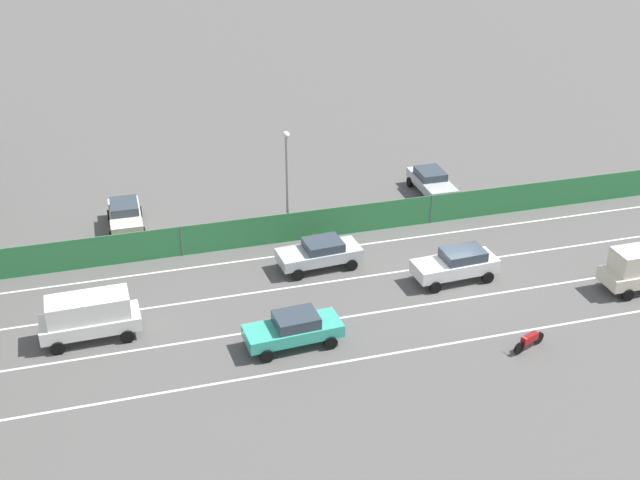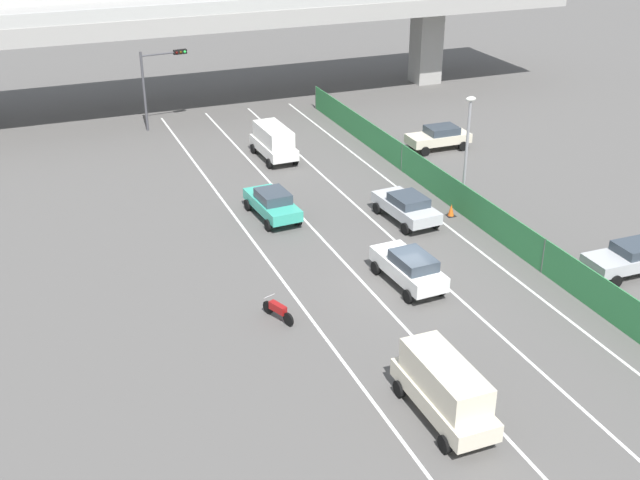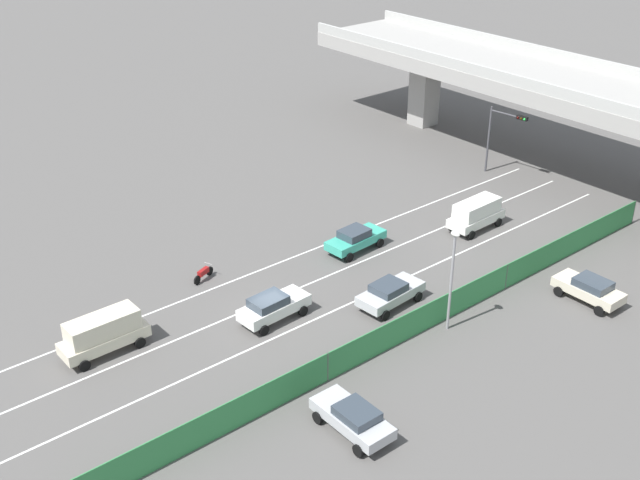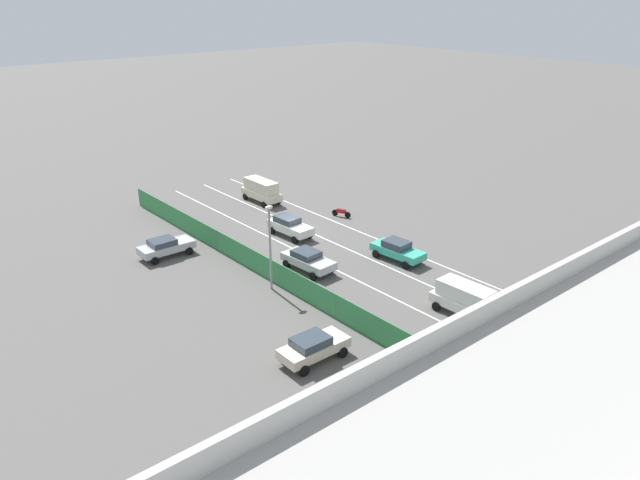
% 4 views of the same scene
% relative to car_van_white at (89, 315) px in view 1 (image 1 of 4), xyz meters
% --- Properties ---
extents(ground_plane, '(300.00, 300.00, 0.00)m').
position_rel_car_van_white_xyz_m(ground_plane, '(0.12, -18.55, -1.24)').
color(ground_plane, '#565451').
extents(lane_line_left_edge, '(0.14, 48.21, 0.01)m').
position_rel_car_van_white_xyz_m(lane_line_left_edge, '(-5.03, -12.45, -1.24)').
color(lane_line_left_edge, silver).
rests_on(lane_line_left_edge, ground).
extents(lane_line_mid_left, '(0.14, 48.21, 0.01)m').
position_rel_car_van_white_xyz_m(lane_line_mid_left, '(-1.60, -12.45, -1.24)').
color(lane_line_mid_left, silver).
rests_on(lane_line_mid_left, ground).
extents(lane_line_mid_right, '(0.14, 48.21, 0.01)m').
position_rel_car_van_white_xyz_m(lane_line_mid_right, '(1.83, -12.45, -1.24)').
color(lane_line_mid_right, silver).
rests_on(lane_line_mid_right, ground).
extents(lane_line_right_edge, '(0.14, 48.21, 0.01)m').
position_rel_car_van_white_xyz_m(lane_line_right_edge, '(5.27, -12.45, -1.24)').
color(lane_line_right_edge, silver).
rests_on(lane_line_right_edge, ground).
extents(green_fence, '(0.10, 44.31, 1.78)m').
position_rel_car_van_white_xyz_m(green_fence, '(6.78, -12.45, -0.35)').
color(green_fence, '#338447').
rests_on(green_fence, ground).
extents(car_van_white, '(2.11, 4.60, 2.19)m').
position_rel_car_van_white_xyz_m(car_van_white, '(0.00, 0.00, 0.00)').
color(car_van_white, silver).
rests_on(car_van_white, ground).
extents(car_taxi_teal, '(2.20, 4.56, 1.60)m').
position_rel_car_van_white_xyz_m(car_taxi_teal, '(-3.13, -8.93, -0.35)').
color(car_taxi_teal, teal).
rests_on(car_taxi_teal, ground).
extents(car_sedan_silver, '(2.33, 4.56, 1.55)m').
position_rel_car_van_white_xyz_m(car_sedan_silver, '(3.49, -12.05, -0.36)').
color(car_sedan_silver, '#B7BABC').
rests_on(car_sedan_silver, ground).
extents(car_hatchback_white, '(2.12, 4.51, 1.70)m').
position_rel_car_van_white_xyz_m(car_hatchback_white, '(0.27, -18.53, -0.30)').
color(car_hatchback_white, silver).
rests_on(car_hatchback_white, ground).
extents(motorcycle, '(0.89, 1.86, 0.93)m').
position_rel_car_van_white_xyz_m(motorcycle, '(-6.37, -19.18, -0.78)').
color(motorcycle, black).
rests_on(motorcycle, ground).
extents(parked_wagon_silver, '(4.41, 2.06, 1.53)m').
position_rel_car_van_white_xyz_m(parked_wagon_silver, '(10.60, -21.44, -0.37)').
color(parked_wagon_silver, '#B2B5B7').
rests_on(parked_wagon_silver, ground).
extents(parked_sedan_cream, '(4.26, 2.03, 1.58)m').
position_rel_car_van_white_xyz_m(parked_sedan_cream, '(10.98, -2.34, -0.35)').
color(parked_sedan_cream, beige).
rests_on(parked_sedan_cream, ground).
extents(street_lamp, '(0.60, 0.36, 6.35)m').
position_rel_car_van_white_xyz_m(street_lamp, '(7.50, -11.28, 2.67)').
color(street_lamp, gray).
rests_on(street_lamp, ground).
extents(traffic_cone, '(0.47, 0.47, 0.71)m').
position_rel_car_van_white_xyz_m(traffic_cone, '(6.12, -12.38, -0.91)').
color(traffic_cone, orange).
rests_on(traffic_cone, ground).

